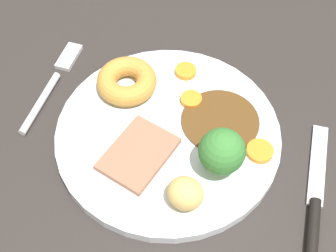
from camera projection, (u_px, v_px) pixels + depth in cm
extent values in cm
cube|color=#2B2623|center=(148.00, 136.00, 56.85)|extent=(120.00, 84.00, 3.60)
cylinder|color=white|center=(168.00, 135.00, 53.96)|extent=(25.81, 25.81, 1.40)
cylinder|color=#563819|center=(220.00, 121.00, 54.05)|extent=(9.07, 9.07, 0.30)
cube|color=#9E664C|center=(138.00, 154.00, 51.14)|extent=(7.82, 9.42, 0.80)
torus|color=#C68938|center=(127.00, 81.00, 56.15)|extent=(7.26, 7.26, 2.45)
ellipsoid|color=#D8B260|center=(185.00, 193.00, 47.00)|extent=(4.54, 4.30, 3.21)
cylinder|color=orange|center=(191.00, 100.00, 55.63)|extent=(2.53, 2.53, 0.68)
cylinder|color=orange|center=(186.00, 71.00, 58.28)|extent=(2.65, 2.65, 0.66)
cylinder|color=orange|center=(260.00, 151.00, 51.47)|extent=(2.99, 2.99, 0.65)
cylinder|color=#8CB766|center=(220.00, 164.00, 50.00)|extent=(1.69, 1.69, 1.51)
sphere|color=#387A33|center=(222.00, 151.00, 47.97)|extent=(4.95, 4.95, 4.95)
cylinder|color=silver|center=(40.00, 103.00, 57.00)|extent=(1.16, 9.52, 0.90)
cube|color=silver|center=(69.00, 57.00, 61.68)|extent=(2.12, 4.55, 0.60)
cylinder|color=black|center=(313.00, 237.00, 46.83)|extent=(1.94, 8.57, 1.20)
cube|color=silver|center=(318.00, 164.00, 52.21)|extent=(2.61, 10.61, 0.40)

